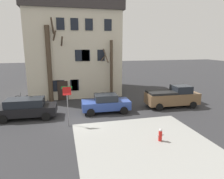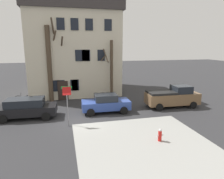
% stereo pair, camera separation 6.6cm
% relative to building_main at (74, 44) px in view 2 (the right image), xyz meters
% --- Properties ---
extents(ground_plane, '(120.00, 120.00, 0.00)m').
position_rel_building_main_xyz_m(ground_plane, '(-0.45, -11.36, -5.99)').
color(ground_plane, '#2D2D30').
extents(sidewalk_slab, '(8.10, 9.00, 0.12)m').
position_rel_building_main_xyz_m(sidewalk_slab, '(3.04, -16.71, -5.93)').
color(sidewalk_slab, '#999993').
rests_on(sidewalk_slab, ground_plane).
extents(building_main, '(10.80, 9.39, 11.80)m').
position_rel_building_main_xyz_m(building_main, '(0.00, 0.00, 0.00)').
color(building_main, beige).
rests_on(building_main, ground_plane).
extents(tree_bare_mid, '(1.78, 2.79, 8.52)m').
position_rel_building_main_xyz_m(tree_bare_mid, '(-2.72, -4.61, -1.80)').
color(tree_bare_mid, '#4C3D2D').
rests_on(tree_bare_mid, ground_plane).
extents(tree_bare_far, '(2.24, 2.04, 7.12)m').
position_rel_building_main_xyz_m(tree_bare_far, '(3.69, -4.96, -2.54)').
color(tree_bare_far, '#4C3D2D').
rests_on(tree_bare_far, ground_plane).
extents(car_black_wagon, '(4.80, 2.31, 1.65)m').
position_rel_building_main_xyz_m(car_black_wagon, '(-4.53, -9.55, -5.12)').
color(car_black_wagon, black).
rests_on(car_black_wagon, ground_plane).
extents(car_blue_sedan, '(4.30, 2.15, 1.64)m').
position_rel_building_main_xyz_m(car_blue_sedan, '(2.09, -9.63, -5.17)').
color(car_blue_sedan, '#2D4799').
rests_on(car_blue_sedan, ground_plane).
extents(pickup_truck_brown, '(5.12, 2.32, 2.07)m').
position_rel_building_main_xyz_m(pickup_truck_brown, '(8.73, -9.55, -4.99)').
color(pickup_truck_brown, brown).
rests_on(pickup_truck_brown, ground_plane).
extents(fire_hydrant, '(0.42, 0.22, 0.79)m').
position_rel_building_main_xyz_m(fire_hydrant, '(4.09, -16.13, -5.46)').
color(fire_hydrant, red).
rests_on(fire_hydrant, sidewalk_slab).
extents(street_sign_pole, '(0.76, 0.07, 3.01)m').
position_rel_building_main_xyz_m(street_sign_pole, '(-1.29, -12.11, -3.90)').
color(street_sign_pole, slate).
rests_on(street_sign_pole, ground_plane).
extents(bicycle_leaning, '(1.75, 0.18, 1.03)m').
position_rel_building_main_xyz_m(bicycle_leaning, '(-5.71, -4.27, -5.62)').
color(bicycle_leaning, black).
rests_on(bicycle_leaning, ground_plane).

